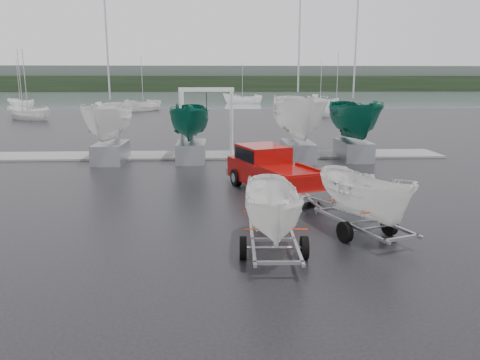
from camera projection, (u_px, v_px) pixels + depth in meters
ground_plane at (179, 217)px, 15.97m from camera, size 120.00×120.00×0.00m
lake at (211, 99)px, 113.61m from camera, size 300.00×300.00×0.00m
dock at (196, 155)px, 28.65m from camera, size 30.00×3.00×0.12m
treeline at (213, 84)px, 181.33m from camera, size 300.00×8.00×6.00m
far_hill at (213, 79)px, 188.72m from camera, size 300.00×6.00×10.00m
pickup_truck at (270, 169)px, 19.40m from camera, size 3.68×5.88×1.85m
trailer_hitched at (367, 157)px, 13.45m from camera, size 2.34×3.79×4.42m
trailer_parked at (274, 166)px, 11.92m from camera, size 1.80×3.64×4.43m
boat_hoist at (207, 112)px, 28.13m from camera, size 3.30×2.18×4.12m
keelboat_0 at (108, 96)px, 25.71m from camera, size 2.32×3.20×10.49m
keelboat_1 at (190, 101)px, 26.18m from camera, size 2.17×3.20×6.88m
keelboat_2 at (300, 85)px, 26.09m from camera, size 2.71×3.20×10.89m
keelboat_3 at (356, 95)px, 26.66m from camera, size 2.35×3.20×10.52m
moored_boat_0 at (24, 119)px, 55.11m from camera, size 3.23×3.23×11.00m
moored_boat_1 at (143, 111)px, 70.29m from camera, size 3.78×3.79×11.54m
moored_boat_2 at (336, 116)px, 59.91m from camera, size 3.19×3.16×11.24m
moored_boat_3 at (320, 107)px, 79.71m from camera, size 3.17×3.14×11.17m
moored_boat_4 at (21, 108)px, 77.04m from camera, size 3.46×3.45×11.23m
moored_boat_5 at (242, 104)px, 90.99m from camera, size 3.88×3.83×11.98m
moored_boat_6 at (29, 120)px, 54.42m from camera, size 3.81×3.80×11.55m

